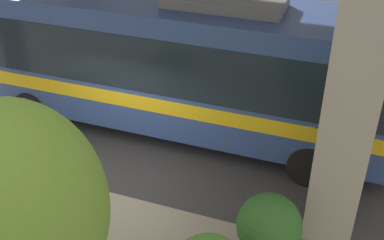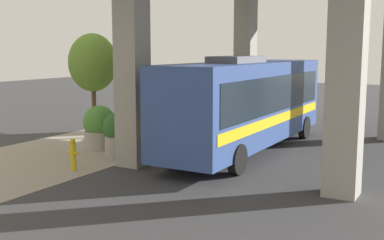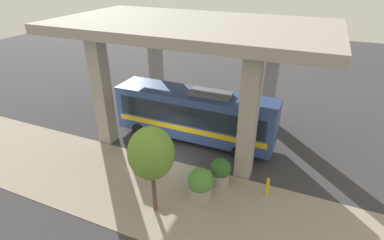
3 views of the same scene
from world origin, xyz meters
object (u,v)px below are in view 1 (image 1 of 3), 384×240
(bus, at_px, (180,60))
(planter_middle, at_px, (268,235))
(planter_front, at_px, (45,206))
(street_tree_near, at_px, (11,211))

(bus, distance_m, planter_middle, 5.14)
(planter_front, height_order, planter_middle, planter_middle)
(planter_middle, relative_size, street_tree_near, 0.35)
(planter_front, bearing_deg, bus, -12.40)
(bus, xyz_separation_m, planter_middle, (-3.89, -3.15, -1.17))
(bus, height_order, planter_front, bus)
(bus, distance_m, street_tree_near, 7.23)
(planter_middle, distance_m, street_tree_near, 4.68)
(planter_front, height_order, street_tree_near, street_tree_near)
(bus, relative_size, planter_front, 6.88)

